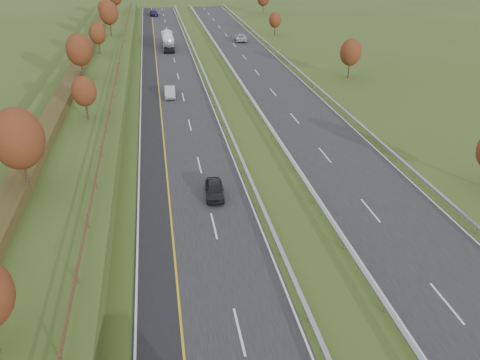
# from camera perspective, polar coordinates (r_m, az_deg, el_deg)

# --- Properties ---
(ground) EXTENTS (400.00, 400.00, 0.00)m
(ground) POSITION_cam_1_polar(r_m,az_deg,el_deg) (69.19, -1.06, 9.37)
(ground) COLOR #374E1B
(ground) RESTS_ON ground
(near_carriageway) EXTENTS (10.50, 200.00, 0.04)m
(near_carriageway) POSITION_cam_1_polar(r_m,az_deg,el_deg) (73.19, -8.00, 10.16)
(near_carriageway) COLOR black
(near_carriageway) RESTS_ON ground
(far_carriageway) EXTENTS (10.50, 200.00, 0.04)m
(far_carriageway) POSITION_cam_1_polar(r_m,az_deg,el_deg) (75.57, 4.80, 10.89)
(far_carriageway) COLOR black
(far_carriageway) RESTS_ON ground
(hard_shoulder) EXTENTS (3.00, 200.00, 0.04)m
(hard_shoulder) POSITION_cam_1_polar(r_m,az_deg,el_deg) (73.16, -10.97, 9.92)
(hard_shoulder) COLOR black
(hard_shoulder) RESTS_ON ground
(lane_markings) EXTENTS (26.75, 200.00, 0.01)m
(lane_markings) POSITION_cam_1_polar(r_m,az_deg,el_deg) (73.56, -2.93, 10.50)
(lane_markings) COLOR silver
(lane_markings) RESTS_ON near_carriageway
(embankment_left) EXTENTS (12.00, 200.00, 2.00)m
(embankment_left) POSITION_cam_1_polar(r_m,az_deg,el_deg) (73.62, -18.34, 9.93)
(embankment_left) COLOR #374E1B
(embankment_left) RESTS_ON ground
(hedge_left) EXTENTS (2.20, 180.00, 1.10)m
(hedge_left) POSITION_cam_1_polar(r_m,az_deg,el_deg) (73.51, -20.08, 10.90)
(hedge_left) COLOR #373616
(hedge_left) RESTS_ON embankment_left
(fence_left) EXTENTS (0.12, 189.06, 1.20)m
(fence_left) POSITION_cam_1_polar(r_m,az_deg,el_deg) (72.24, -14.99, 11.51)
(fence_left) COLOR #422B19
(fence_left) RESTS_ON embankment_left
(median_barrier_near) EXTENTS (0.32, 200.00, 0.71)m
(median_barrier_near) POSITION_cam_1_polar(r_m,az_deg,el_deg) (73.43, -3.51, 10.91)
(median_barrier_near) COLOR gray
(median_barrier_near) RESTS_ON ground
(median_barrier_far) EXTENTS (0.32, 200.00, 0.71)m
(median_barrier_far) POSITION_cam_1_polar(r_m,az_deg,el_deg) (74.17, 0.48, 11.14)
(median_barrier_far) COLOR gray
(median_barrier_far) RESTS_ON ground
(outer_barrier_far) EXTENTS (0.32, 200.00, 0.71)m
(outer_barrier_far) POSITION_cam_1_polar(r_m,az_deg,el_deg) (77.07, 9.08, 11.44)
(outer_barrier_far) COLOR gray
(outer_barrier_far) RESTS_ON ground
(trees_left) EXTENTS (6.64, 164.30, 7.66)m
(trees_left) POSITION_cam_1_polar(r_m,az_deg,el_deg) (68.99, -19.01, 13.36)
(trees_left) COLOR #2D2116
(trees_left) RESTS_ON embankment_left
(trees_far) EXTENTS (8.45, 118.60, 7.12)m
(trees_far) POSITION_cam_1_polar(r_m,az_deg,el_deg) (105.65, 8.05, 17.88)
(trees_far) COLOR #2D2116
(trees_far) RESTS_ON ground
(road_tanker) EXTENTS (2.40, 11.22, 3.46)m
(road_tanker) POSITION_cam_1_polar(r_m,az_deg,el_deg) (106.07, -8.80, 16.56)
(road_tanker) COLOR silver
(road_tanker) RESTS_ON near_carriageway
(car_dark_near) EXTENTS (1.96, 4.24, 1.41)m
(car_dark_near) POSITION_cam_1_polar(r_m,az_deg,el_deg) (43.50, -3.14, -1.17)
(car_dark_near) COLOR black
(car_dark_near) RESTS_ON near_carriageway
(car_silver_mid) EXTENTS (1.73, 4.54, 1.48)m
(car_silver_mid) POSITION_cam_1_polar(r_m,az_deg,el_deg) (72.58, -8.53, 10.60)
(car_silver_mid) COLOR #9C9B9F
(car_silver_mid) RESTS_ON near_carriageway
(car_small_far) EXTENTS (2.64, 5.54, 1.56)m
(car_small_far) POSITION_cam_1_polar(r_m,az_deg,el_deg) (153.06, -10.45, 19.38)
(car_small_far) COLOR #1C1749
(car_small_far) RESTS_ON near_carriageway
(car_oncoming) EXTENTS (3.18, 5.80, 1.54)m
(car_oncoming) POSITION_cam_1_polar(r_m,az_deg,el_deg) (112.80, 0.10, 16.97)
(car_oncoming) COLOR #B7B8BC
(car_oncoming) RESTS_ON far_carriageway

